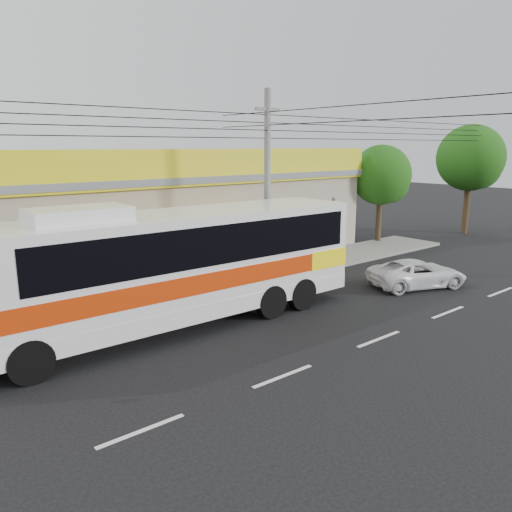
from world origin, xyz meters
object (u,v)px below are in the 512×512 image
(coach_bus, at_px, (176,260))
(motorbike_dark, at_px, (112,295))
(motorbike_red, at_px, (159,288))
(utility_pole, at_px, (267,125))
(tree_far, at_px, (472,160))
(tree_near, at_px, (383,177))
(white_car, at_px, (417,273))

(coach_bus, height_order, motorbike_dark, coach_bus)
(motorbike_dark, bearing_deg, coach_bus, -134.75)
(motorbike_red, relative_size, utility_pole, 0.06)
(motorbike_dark, relative_size, utility_pole, 0.05)
(coach_bus, distance_m, utility_pole, 7.16)
(coach_bus, bearing_deg, tree_far, 8.30)
(motorbike_red, bearing_deg, utility_pole, -108.34)
(tree_near, relative_size, tree_far, 0.82)
(white_car, bearing_deg, tree_near, -22.45)
(motorbike_dark, xyz_separation_m, utility_pole, (6.47, -0.85, 5.98))
(coach_bus, xyz_separation_m, white_car, (10.23, -2.29, -1.65))
(utility_pole, height_order, tree_near, utility_pole)
(coach_bus, xyz_separation_m, motorbike_red, (0.55, 2.27, -1.55))
(utility_pole, relative_size, tree_near, 5.75)
(motorbike_dark, distance_m, white_car, 12.36)
(coach_bus, height_order, tree_near, tree_near)
(coach_bus, height_order, utility_pole, utility_pole)
(coach_bus, bearing_deg, utility_pole, 19.11)
(white_car, height_order, utility_pole, utility_pole)
(tree_far, bearing_deg, tree_near, 168.10)
(motorbike_red, distance_m, tree_near, 17.06)
(utility_pole, bearing_deg, white_car, -39.83)
(tree_far, bearing_deg, motorbike_dark, -178.64)
(coach_bus, bearing_deg, motorbike_dark, 113.80)
(utility_pole, bearing_deg, motorbike_dark, 172.54)
(motorbike_dark, height_order, white_car, white_car)
(coach_bus, xyz_separation_m, tree_near, (17.10, 4.81, 1.78))
(motorbike_red, distance_m, utility_pole, 7.67)
(coach_bus, distance_m, motorbike_red, 2.81)
(motorbike_dark, distance_m, utility_pole, 8.85)
(motorbike_red, height_order, white_car, motorbike_red)
(motorbike_dark, height_order, tree_near, tree_near)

